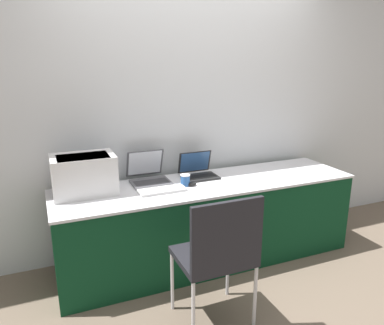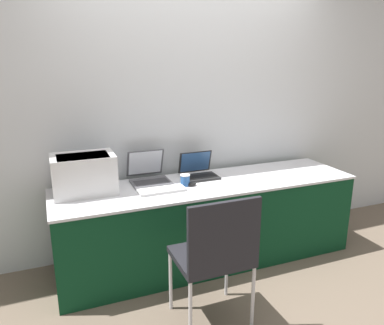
% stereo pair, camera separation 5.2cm
% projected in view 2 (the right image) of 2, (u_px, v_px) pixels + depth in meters
% --- Properties ---
extents(ground_plane, '(14.00, 14.00, 0.00)m').
position_uv_depth(ground_plane, '(224.00, 278.00, 3.06)').
color(ground_plane, '#6B5B4C').
extents(wall_back, '(8.00, 0.05, 2.60)m').
position_uv_depth(wall_back, '(190.00, 107.00, 3.38)').
color(wall_back, silver).
rests_on(wall_back, ground_plane).
extents(table, '(2.57, 0.67, 0.72)m').
position_uv_depth(table, '(208.00, 221.00, 3.25)').
color(table, '#0C381E').
rests_on(table, ground_plane).
extents(printer, '(0.47, 0.32, 0.31)m').
position_uv_depth(printer, '(84.00, 173.00, 2.87)').
color(printer, silver).
rests_on(printer, table).
extents(laptop_left, '(0.32, 0.35, 0.25)m').
position_uv_depth(laptop_left, '(149.00, 175.00, 3.17)').
color(laptop_left, '#4C4C51').
rests_on(laptop_left, table).
extents(laptop_right, '(0.30, 0.26, 0.21)m').
position_uv_depth(laptop_right, '(199.00, 171.00, 3.29)').
color(laptop_right, black).
rests_on(laptop_right, table).
extents(external_keyboard, '(0.37, 0.15, 0.02)m').
position_uv_depth(external_keyboard, '(162.00, 190.00, 2.94)').
color(external_keyboard, silver).
rests_on(external_keyboard, table).
extents(coffee_cup, '(0.08, 0.08, 0.09)m').
position_uv_depth(coffee_cup, '(185.00, 180.00, 3.06)').
color(coffee_cup, '#285699').
rests_on(coffee_cup, table).
extents(mouse, '(0.07, 0.05, 0.03)m').
position_uv_depth(mouse, '(192.00, 184.00, 3.06)').
color(mouse, black).
rests_on(mouse, table).
extents(chair, '(0.48, 0.42, 0.93)m').
position_uv_depth(chair, '(216.00, 251.00, 2.37)').
color(chair, black).
rests_on(chair, ground_plane).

